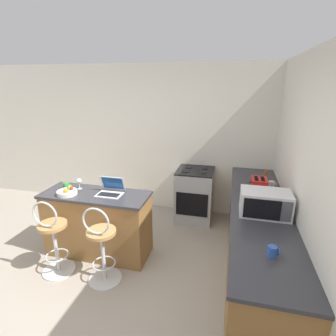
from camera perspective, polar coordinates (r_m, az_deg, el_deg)
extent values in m
plane|color=gray|center=(3.31, -17.04, -26.15)|extent=(20.00, 20.00, 0.00)
cube|color=silver|center=(4.78, -3.27, 6.25)|extent=(12.00, 0.06, 2.60)
cube|color=silver|center=(2.32, 31.25, -9.44)|extent=(0.06, 12.00, 2.60)
cube|color=olive|center=(3.77, -15.00, -11.85)|extent=(1.39, 0.52, 0.86)
cube|color=#333338|center=(3.58, -15.57, -5.62)|extent=(1.42, 0.55, 0.03)
cube|color=olive|center=(3.50, 18.65, -14.75)|extent=(0.64, 2.96, 0.86)
cube|color=#333338|center=(3.29, 19.42, -8.15)|extent=(0.67, 2.99, 0.03)
cylinder|color=silver|center=(3.83, -22.59, -19.80)|extent=(0.40, 0.40, 0.02)
cylinder|color=silver|center=(3.65, -23.20, -15.81)|extent=(0.04, 0.04, 0.63)
torus|color=silver|center=(3.70, -23.01, -17.08)|extent=(0.28, 0.28, 0.02)
cylinder|color=#B7844C|center=(3.49, -23.86, -11.31)|extent=(0.34, 0.34, 0.04)
torus|color=silver|center=(3.34, -25.24, -9.13)|extent=(0.32, 0.02, 0.32)
cylinder|color=silver|center=(3.53, -13.48, -22.36)|extent=(0.40, 0.40, 0.02)
cylinder|color=silver|center=(3.34, -13.89, -18.17)|extent=(0.04, 0.04, 0.63)
torus|color=silver|center=(3.40, -13.76, -19.51)|extent=(0.28, 0.28, 0.02)
cylinder|color=#B7844C|center=(3.16, -14.34, -13.38)|extent=(0.34, 0.34, 0.04)
torus|color=silver|center=(3.00, -15.47, -11.11)|extent=(0.32, 0.02, 0.32)
cube|color=silver|center=(3.48, -12.65, -5.67)|extent=(0.33, 0.22, 0.01)
cube|color=black|center=(3.46, -12.78, -5.68)|extent=(0.28, 0.12, 0.00)
cube|color=silver|center=(3.54, -11.91, -3.27)|extent=(0.33, 0.08, 0.20)
cube|color=#19478C|center=(3.53, -11.95, -3.27)|extent=(0.29, 0.06, 0.17)
cube|color=silver|center=(3.05, 20.38, -7.17)|extent=(0.53, 0.32, 0.27)
cube|color=black|center=(2.89, 19.76, -8.48)|extent=(0.37, 0.01, 0.22)
cube|color=#4C4C51|center=(2.93, 24.40, -8.71)|extent=(0.11, 0.01, 0.22)
cube|color=red|center=(3.62, 19.14, -3.68)|extent=(0.20, 0.26, 0.20)
cube|color=black|center=(3.58, 18.67, -2.13)|extent=(0.04, 0.18, 0.00)
cube|color=black|center=(3.59, 19.93, -2.21)|extent=(0.04, 0.18, 0.00)
cube|color=black|center=(3.60, 17.48, -2.97)|extent=(0.02, 0.02, 0.02)
cube|color=#9EA3A8|center=(4.54, 5.80, -5.93)|extent=(0.61, 0.60, 0.87)
cube|color=black|center=(4.28, 5.17, -7.97)|extent=(0.52, 0.01, 0.39)
cube|color=black|center=(4.38, 5.98, -0.57)|extent=(0.61, 0.60, 0.02)
cylinder|color=black|center=(4.28, 3.95, -0.75)|extent=(0.11, 0.11, 0.01)
cylinder|color=black|center=(4.24, 7.57, -1.03)|extent=(0.11, 0.11, 0.01)
cylinder|color=black|center=(4.50, 4.49, 0.20)|extent=(0.11, 0.11, 0.01)
cylinder|color=black|center=(4.47, 7.94, -0.06)|extent=(0.11, 0.11, 0.01)
cylinder|color=silver|center=(3.64, -21.10, -5.01)|extent=(0.25, 0.25, 0.05)
sphere|color=red|center=(3.64, -20.42, -4.15)|extent=(0.06, 0.06, 0.06)
sphere|color=orange|center=(3.58, -21.35, -4.65)|extent=(0.06, 0.06, 0.06)
sphere|color=#66B233|center=(3.65, -20.62, -4.05)|extent=(0.07, 0.07, 0.07)
cylinder|color=brown|center=(3.95, 20.40, -2.13)|extent=(0.05, 0.05, 0.19)
sphere|color=brown|center=(3.91, 20.57, -0.62)|extent=(0.04, 0.04, 0.04)
cylinder|color=#338447|center=(3.80, -21.25, -3.69)|extent=(0.09, 0.09, 0.10)
torus|color=#338447|center=(3.77, -20.58, -3.71)|extent=(0.01, 0.06, 0.06)
cylinder|color=white|center=(3.89, 21.61, -3.34)|extent=(0.08, 0.08, 0.09)
torus|color=white|center=(3.90, 22.38, -3.33)|extent=(0.01, 0.06, 0.06)
cylinder|color=#2D51AD|center=(2.43, 21.70, -16.51)|extent=(0.08, 0.08, 0.10)
torus|color=#2D51AD|center=(2.44, 22.94, -16.45)|extent=(0.01, 0.06, 0.06)
cylinder|color=silver|center=(3.78, -18.64, -4.28)|extent=(0.06, 0.06, 0.00)
cylinder|color=silver|center=(3.77, -18.71, -3.67)|extent=(0.01, 0.01, 0.08)
sphere|color=silver|center=(3.74, -18.81, -2.67)|extent=(0.07, 0.07, 0.07)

